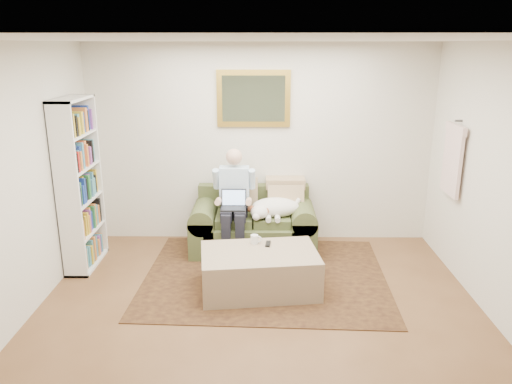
{
  "coord_description": "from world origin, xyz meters",
  "views": [
    {
      "loc": [
        0.02,
        -3.95,
        2.57
      ],
      "look_at": [
        -0.04,
        1.49,
        0.95
      ],
      "focal_mm": 35.0,
      "sensor_mm": 36.0,
      "label": 1
    }
  ],
  "objects_px": {
    "laptop": "(234,203)",
    "seated_man": "(234,204)",
    "sofa": "(253,230)",
    "coffee_mug": "(254,239)",
    "ottoman": "(259,271)",
    "bookshelf": "(79,185)",
    "sleeping_dog": "(276,207)"
  },
  "relations": [
    {
      "from": "ottoman",
      "to": "coffee_mug",
      "type": "bearing_deg",
      "value": 103.93
    },
    {
      "from": "seated_man",
      "to": "sleeping_dog",
      "type": "height_order",
      "value": "seated_man"
    },
    {
      "from": "laptop",
      "to": "ottoman",
      "type": "relative_size",
      "value": 0.25
    },
    {
      "from": "bookshelf",
      "to": "ottoman",
      "type": "bearing_deg",
      "value": -17.33
    },
    {
      "from": "seated_man",
      "to": "bookshelf",
      "type": "xyz_separation_m",
      "value": [
        -1.78,
        -0.32,
        0.34
      ]
    },
    {
      "from": "sleeping_dog",
      "to": "sofa",
      "type": "bearing_deg",
      "value": 164.26
    },
    {
      "from": "laptop",
      "to": "coffee_mug",
      "type": "distance_m",
      "value": 0.76
    },
    {
      "from": "sofa",
      "to": "laptop",
      "type": "xyz_separation_m",
      "value": [
        -0.24,
        -0.21,
        0.42
      ]
    },
    {
      "from": "sleeping_dog",
      "to": "coffee_mug",
      "type": "xyz_separation_m",
      "value": [
        -0.25,
        -0.81,
        -0.11
      ]
    },
    {
      "from": "seated_man",
      "to": "bookshelf",
      "type": "bearing_deg",
      "value": -169.77
    },
    {
      "from": "coffee_mug",
      "to": "laptop",
      "type": "bearing_deg",
      "value": 111.18
    },
    {
      "from": "laptop",
      "to": "coffee_mug",
      "type": "height_order",
      "value": "laptop"
    },
    {
      "from": "sofa",
      "to": "seated_man",
      "type": "distance_m",
      "value": 0.48
    },
    {
      "from": "seated_man",
      "to": "sleeping_dog",
      "type": "distance_m",
      "value": 0.53
    },
    {
      "from": "seated_man",
      "to": "sofa",
      "type": "bearing_deg",
      "value": 31.45
    },
    {
      "from": "laptop",
      "to": "ottoman",
      "type": "bearing_deg",
      "value": -70.59
    },
    {
      "from": "seated_man",
      "to": "ottoman",
      "type": "height_order",
      "value": "seated_man"
    },
    {
      "from": "sofa",
      "to": "seated_man",
      "type": "xyz_separation_m",
      "value": [
        -0.24,
        -0.14,
        0.39
      ]
    },
    {
      "from": "seated_man",
      "to": "bookshelf",
      "type": "distance_m",
      "value": 1.84
    },
    {
      "from": "coffee_mug",
      "to": "sofa",
      "type": "bearing_deg",
      "value": 91.84
    },
    {
      "from": "sofa",
      "to": "coffee_mug",
      "type": "distance_m",
      "value": 0.92
    },
    {
      "from": "sleeping_dog",
      "to": "coffee_mug",
      "type": "relative_size",
      "value": 6.5
    },
    {
      "from": "laptop",
      "to": "seated_man",
      "type": "bearing_deg",
      "value": 90.0
    },
    {
      "from": "laptop",
      "to": "sleeping_dog",
      "type": "bearing_deg",
      "value": 13.64
    },
    {
      "from": "sleeping_dog",
      "to": "bookshelf",
      "type": "relative_size",
      "value": 0.32
    },
    {
      "from": "seated_man",
      "to": "laptop",
      "type": "distance_m",
      "value": 0.07
    },
    {
      "from": "ottoman",
      "to": "bookshelf",
      "type": "distance_m",
      "value": 2.33
    },
    {
      "from": "laptop",
      "to": "sleeping_dog",
      "type": "relative_size",
      "value": 0.47
    },
    {
      "from": "ottoman",
      "to": "seated_man",
      "type": "bearing_deg",
      "value": 108.28
    },
    {
      "from": "seated_man",
      "to": "ottoman",
      "type": "xyz_separation_m",
      "value": [
        0.32,
        -0.98,
        -0.44
      ]
    },
    {
      "from": "seated_man",
      "to": "coffee_mug",
      "type": "relative_size",
      "value": 13.27
    },
    {
      "from": "seated_man",
      "to": "bookshelf",
      "type": "relative_size",
      "value": 0.66
    }
  ]
}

